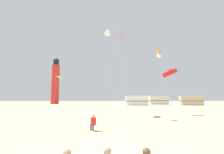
# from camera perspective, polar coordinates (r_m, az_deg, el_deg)

# --- Properties ---
(kite_flyer_standing) EXTENTS (0.45, 0.56, 1.16)m
(kite_flyer_standing) POSITION_cam_1_polar(r_m,az_deg,el_deg) (12.45, -6.44, -14.90)
(kite_flyer_standing) COLOR red
(kite_flyer_standing) RESTS_ON ground
(kite_tube_scarlet) EXTENTS (2.52, 1.82, 6.50)m
(kite_tube_scarlet) POSITION_cam_1_polar(r_m,az_deg,el_deg) (24.99, 19.02, 1.44)
(kite_tube_scarlet) COLOR silver
(kite_tube_scarlet) RESTS_ON ground
(kite_diamond_magenta) EXTENTS (2.44, 2.03, 10.15)m
(kite_diamond_magenta) POSITION_cam_1_polar(r_m,az_deg,el_deg) (20.92, 3.18, 13.14)
(kite_diamond_magenta) COLOR silver
(kite_diamond_magenta) RESTS_ON ground
(kite_tube_white) EXTENTS (3.33, 3.12, 12.03)m
(kite_tube_white) POSITION_cam_1_polar(r_m,az_deg,el_deg) (24.61, -1.48, 14.50)
(kite_tube_white) COLOR silver
(kite_tube_white) RESTS_ON ground
(kite_diamond_lime) EXTENTS (2.77, 2.77, 5.96)m
(kite_diamond_lime) POSITION_cam_1_polar(r_m,az_deg,el_deg) (29.84, -17.29, -0.41)
(kite_diamond_lime) COLOR silver
(kite_diamond_lime) RESTS_ON ground
(kite_box_orange) EXTENTS (2.89, 2.38, 10.73)m
(kite_box_orange) POSITION_cam_1_polar(r_m,az_deg,el_deg) (31.96, 15.58, 7.48)
(kite_box_orange) COLOR silver
(kite_box_orange) RESTS_ON ground
(lighthouse_distant) EXTENTS (2.80, 2.80, 16.80)m
(lighthouse_distant) POSITION_cam_1_polar(r_m,az_deg,el_deg) (63.89, -18.61, -1.58)
(lighthouse_distant) COLOR red
(lighthouse_distant) RESTS_ON ground
(rv_van_white) EXTENTS (6.47, 2.43, 2.80)m
(rv_van_white) POSITION_cam_1_polar(r_m,az_deg,el_deg) (49.98, 8.36, -7.90)
(rv_van_white) COLOR white
(rv_van_white) RESTS_ON ground
(rv_van_cream) EXTENTS (6.60, 2.82, 2.80)m
(rv_van_cream) POSITION_cam_1_polar(r_m,az_deg,el_deg) (58.29, 15.40, -7.56)
(rv_van_cream) COLOR beige
(rv_van_cream) RESTS_ON ground
(rv_van_tan) EXTENTS (6.62, 2.88, 2.80)m
(rv_van_tan) POSITION_cam_1_polar(r_m,az_deg,el_deg) (55.43, 25.15, -7.22)
(rv_van_tan) COLOR #C6B28C
(rv_van_tan) RESTS_ON ground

